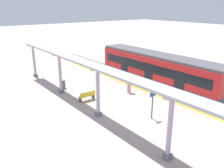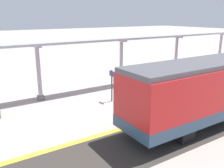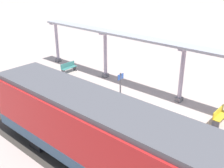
# 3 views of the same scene
# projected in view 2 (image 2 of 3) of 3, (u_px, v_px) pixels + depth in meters

# --- Properties ---
(ground_plane) EXTENTS (176.00, 176.00, 0.00)m
(ground_plane) POSITION_uv_depth(u_px,v_px,m) (146.00, 96.00, 18.05)
(ground_plane) COLOR #B3A198
(tactile_edge_strip) EXTENTS (0.36, 34.08, 0.01)m
(tactile_edge_strip) POSITION_uv_depth(u_px,v_px,m) (183.00, 111.00, 15.19)
(tactile_edge_strip) COLOR gold
(tactile_edge_strip) RESTS_ON ground
(trackbed) EXTENTS (3.20, 46.08, 0.01)m
(trackbed) POSITION_uv_depth(u_px,v_px,m) (207.00, 121.00, 13.75)
(trackbed) COLOR #38332D
(trackbed) RESTS_ON ground
(canopy_pillar_nearest) EXTENTS (1.10, 0.44, 3.79)m
(canopy_pillar_nearest) POSITION_uv_depth(u_px,v_px,m) (220.00, 51.00, 27.05)
(canopy_pillar_nearest) COLOR slate
(canopy_pillar_nearest) RESTS_ON ground
(canopy_pillar_second) EXTENTS (1.10, 0.44, 3.79)m
(canopy_pillar_second) POSITION_uv_depth(u_px,v_px,m) (176.00, 56.00, 23.49)
(canopy_pillar_second) COLOR slate
(canopy_pillar_second) RESTS_ON ground
(canopy_pillar_third) EXTENTS (1.10, 0.44, 3.79)m
(canopy_pillar_third) POSITION_uv_depth(u_px,v_px,m) (121.00, 63.00, 20.18)
(canopy_pillar_third) COLOR slate
(canopy_pillar_third) RESTS_ON ground
(canopy_pillar_fourth) EXTENTS (1.10, 0.44, 3.79)m
(canopy_pillar_fourth) POSITION_uv_depth(u_px,v_px,m) (39.00, 73.00, 16.64)
(canopy_pillar_fourth) COLOR slate
(canopy_pillar_fourth) RESTS_ON ground
(canopy_beam) EXTENTS (1.20, 27.11, 0.16)m
(canopy_beam) POSITION_uv_depth(u_px,v_px,m) (123.00, 39.00, 19.70)
(canopy_beam) COLOR #A8AAB2
(canopy_beam) RESTS_ON canopy_pillar_nearest
(bench_near_end) EXTENTS (1.50, 0.45, 0.86)m
(bench_near_end) POSITION_uv_depth(u_px,v_px,m) (156.00, 78.00, 21.45)
(bench_near_end) COLOR gold
(bench_near_end) RESTS_ON ground
(trash_bin) EXTENTS (0.48, 0.48, 0.87)m
(trash_bin) POSITION_uv_depth(u_px,v_px,m) (188.00, 71.00, 23.86)
(trash_bin) COLOR slate
(trash_bin) RESTS_ON ground
(platform_info_sign) EXTENTS (0.56, 0.10, 2.20)m
(platform_info_sign) POSITION_uv_depth(u_px,v_px,m) (112.00, 83.00, 16.51)
(platform_info_sign) COLOR #4C4C51
(platform_info_sign) RESTS_ON ground
(passenger_waiting_near_edge) EXTENTS (0.55, 0.50, 1.78)m
(passenger_waiting_near_edge) POSITION_uv_depth(u_px,v_px,m) (191.00, 82.00, 17.40)
(passenger_waiting_near_edge) COLOR brown
(passenger_waiting_near_edge) RESTS_ON ground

